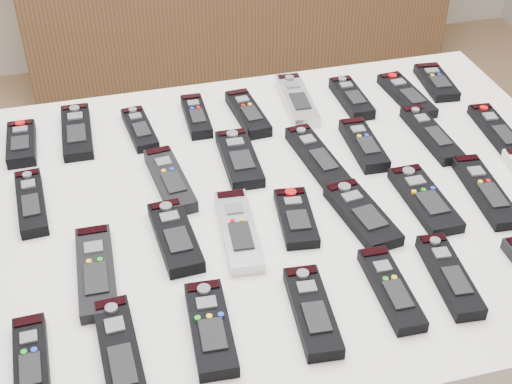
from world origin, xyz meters
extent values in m
cube|color=white|center=(0.09, -0.15, 0.76)|extent=(1.25, 0.88, 0.04)
cylinder|color=beige|center=(0.66, 0.23, 0.37)|extent=(0.04, 0.04, 0.74)
cube|color=black|center=(-0.30, 0.13, 0.79)|extent=(0.05, 0.14, 0.02)
cube|color=black|center=(-0.20, 0.15, 0.79)|extent=(0.06, 0.19, 0.02)
cube|color=black|center=(-0.07, 0.13, 0.79)|extent=(0.06, 0.15, 0.02)
cube|color=black|center=(0.04, 0.14, 0.79)|extent=(0.05, 0.15, 0.02)
cube|color=black|center=(0.15, 0.13, 0.79)|extent=(0.06, 0.17, 0.02)
cube|color=#B7B7BC|center=(0.26, 0.15, 0.79)|extent=(0.07, 0.20, 0.02)
cube|color=black|center=(0.38, 0.13, 0.79)|extent=(0.05, 0.15, 0.02)
cube|color=black|center=(0.50, 0.11, 0.79)|extent=(0.06, 0.18, 0.02)
cube|color=black|center=(0.58, 0.15, 0.79)|extent=(0.07, 0.15, 0.02)
cube|color=black|center=(-0.29, -0.06, 0.79)|extent=(0.06, 0.18, 0.02)
cube|color=black|center=(-0.04, -0.06, 0.79)|extent=(0.07, 0.19, 0.02)
cube|color=black|center=(0.09, -0.03, 0.79)|extent=(0.07, 0.17, 0.02)
cube|color=black|center=(0.24, -0.06, 0.79)|extent=(0.07, 0.20, 0.02)
cube|color=black|center=(0.34, -0.04, 0.79)|extent=(0.06, 0.16, 0.02)
cube|color=black|center=(0.48, -0.04, 0.79)|extent=(0.05, 0.19, 0.02)
cube|color=black|center=(0.61, -0.07, 0.79)|extent=(0.06, 0.20, 0.02)
cube|color=black|center=(-0.19, -0.27, 0.79)|extent=(0.06, 0.20, 0.02)
cube|color=black|center=(-0.06, -0.22, 0.79)|extent=(0.07, 0.17, 0.02)
cube|color=#B7B7BC|center=(0.04, -0.23, 0.79)|extent=(0.07, 0.20, 0.02)
cube|color=black|center=(0.15, -0.22, 0.79)|extent=(0.07, 0.15, 0.02)
cube|color=black|center=(0.25, -0.24, 0.79)|extent=(0.08, 0.18, 0.02)
cube|color=black|center=(0.38, -0.23, 0.79)|extent=(0.06, 0.18, 0.02)
cube|color=black|center=(0.49, -0.23, 0.79)|extent=(0.07, 0.20, 0.02)
cube|color=black|center=(-0.29, -0.42, 0.79)|extent=(0.05, 0.16, 0.02)
cube|color=black|center=(-0.17, -0.44, 0.79)|extent=(0.06, 0.20, 0.02)
cube|color=black|center=(-0.04, -0.42, 0.79)|extent=(0.07, 0.17, 0.02)
cube|color=black|center=(0.10, -0.43, 0.79)|extent=(0.07, 0.17, 0.02)
cube|color=black|center=(0.23, -0.42, 0.79)|extent=(0.05, 0.17, 0.02)
cube|color=black|center=(0.33, -0.41, 0.79)|extent=(0.06, 0.17, 0.02)
camera|label=1|loc=(-0.16, -1.10, 1.55)|focal=50.00mm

